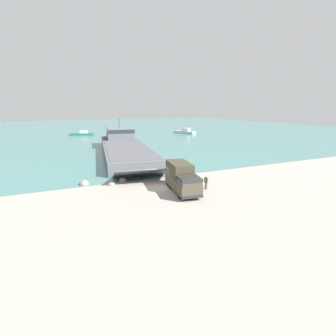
{
  "coord_description": "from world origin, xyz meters",
  "views": [
    {
      "loc": [
        -12.4,
        -29.47,
        9.88
      ],
      "look_at": [
        1.95,
        1.6,
        1.86
      ],
      "focal_mm": 28.0,
      "sensor_mm": 36.0,
      "label": 1
    }
  ],
  "objects": [
    {
      "name": "shoreline_rock_a",
      "position": [
        -8.63,
        4.77,
        0.0
      ],
      "size": [
        1.27,
        1.27,
        1.27
      ],
      "primitive_type": "sphere",
      "color": "gray",
      "rests_on": "ground_plane"
    },
    {
      "name": "water_surface",
      "position": [
        0.0,
        93.83,
        0.0
      ],
      "size": [
        240.0,
        180.0,
        0.01
      ],
      "primitive_type": "cube",
      "color": "#477F7A",
      "rests_on": "ground_plane"
    },
    {
      "name": "shoreline_rock_c",
      "position": [
        -5.44,
        3.13,
        0.0
      ],
      "size": [
        1.02,
        1.02,
        1.02
      ],
      "primitive_type": "sphere",
      "color": "gray",
      "rests_on": "ground_plane"
    },
    {
      "name": "ground_plane",
      "position": [
        0.0,
        0.0,
        0.0
      ],
      "size": [
        240.0,
        240.0,
        0.0
      ],
      "primitive_type": "plane",
      "color": "#9E998E"
    },
    {
      "name": "military_truck",
      "position": [
        1.67,
        -2.98,
        1.65
      ],
      "size": [
        3.56,
        7.33,
        3.34
      ],
      "rotation": [
        0.0,
        0.0,
        -1.74
      ],
      "color": "#4C4738",
      "rests_on": "ground_plane"
    },
    {
      "name": "moored_boat_b",
      "position": [
        34.94,
        57.7,
        0.7
      ],
      "size": [
        6.17,
        8.34,
        2.11
      ],
      "rotation": [
        0.0,
        0.0,
        0.51
      ],
      "color": "#B7BABF",
      "rests_on": "ground_plane"
    },
    {
      "name": "landing_craft",
      "position": [
        2.74,
        26.52,
        1.68
      ],
      "size": [
        14.83,
        41.74,
        7.15
      ],
      "rotation": [
        0.0,
        0.0,
        -0.17
      ],
      "color": "slate",
      "rests_on": "ground_plane"
    },
    {
      "name": "shoreline_rock_b",
      "position": [
        -3.63,
        4.21,
        0.0
      ],
      "size": [
        0.99,
        0.99,
        0.99
      ],
      "primitive_type": "sphere",
      "color": "gray",
      "rests_on": "ground_plane"
    },
    {
      "name": "soldier_on_ramp",
      "position": [
        4.73,
        -3.51,
        0.99
      ],
      "size": [
        0.44,
        0.5,
        1.71
      ],
      "rotation": [
        0.0,
        0.0,
        3.72
      ],
      "color": "#566042",
      "rests_on": "ground_plane"
    },
    {
      "name": "moored_boat_a",
      "position": [
        -0.98,
        67.75,
        0.57
      ],
      "size": [
        8.66,
        5.1,
        1.7
      ],
      "rotation": [
        0.0,
        0.0,
        1.24
      ],
      "color": "#2D7060",
      "rests_on": "ground_plane"
    }
  ]
}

